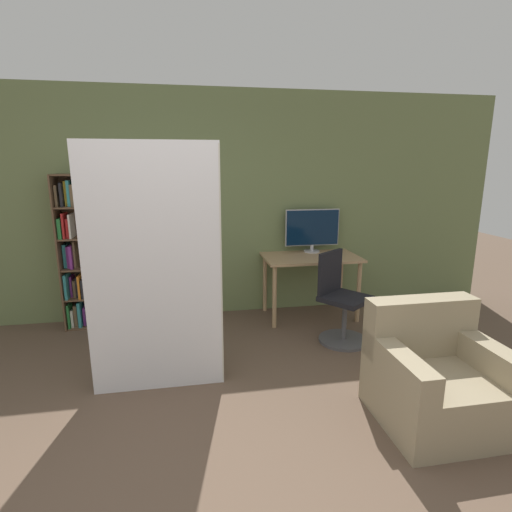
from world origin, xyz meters
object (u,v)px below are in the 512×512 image
object	(u,v)px
monitor	(312,229)
bookshelf	(84,255)
mattress_near	(155,270)
armchair	(435,378)
office_chair	(340,305)

from	to	relation	value
monitor	bookshelf	world-z (taller)	bookshelf
bookshelf	mattress_near	world-z (taller)	mattress_near
bookshelf	armchair	world-z (taller)	bookshelf
office_chair	mattress_near	bearing A→B (deg)	-163.08
bookshelf	mattress_near	bearing A→B (deg)	-59.06
armchair	bookshelf	bearing A→B (deg)	141.38
office_chair	armchair	size ratio (longest dim) A/B	1.12
office_chair	armchair	world-z (taller)	office_chair
office_chair	mattress_near	xyz separation A→B (m)	(-1.83, -0.56, 0.62)
bookshelf	armchair	bearing A→B (deg)	-38.62
office_chair	mattress_near	world-z (taller)	mattress_near
monitor	armchair	size ratio (longest dim) A/B	0.81
monitor	armchair	bearing A→B (deg)	-85.09
monitor	office_chair	world-z (taller)	monitor
mattress_near	armchair	bearing A→B (deg)	-22.39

